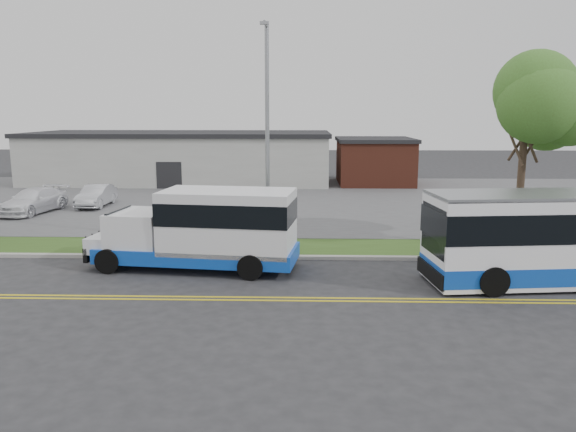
{
  "coord_description": "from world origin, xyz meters",
  "views": [
    {
      "loc": [
        4.59,
        -21.48,
        6.0
      ],
      "look_at": [
        3.9,
        2.29,
        1.6
      ],
      "focal_mm": 35.0,
      "sensor_mm": 36.0,
      "label": 1
    }
  ],
  "objects_px": {
    "shuttle_bus": "(208,227)",
    "parked_car_a": "(96,196)",
    "tree_east": "(526,107)",
    "streetlight_near": "(267,131)",
    "parked_car_b": "(33,201)"
  },
  "relations": [
    {
      "from": "shuttle_bus",
      "to": "parked_car_a",
      "type": "height_order",
      "value": "shuttle_bus"
    },
    {
      "from": "shuttle_bus",
      "to": "tree_east",
      "type": "bearing_deg",
      "value": 21.8
    },
    {
      "from": "tree_east",
      "to": "parked_car_a",
      "type": "height_order",
      "value": "tree_east"
    },
    {
      "from": "tree_east",
      "to": "shuttle_bus",
      "type": "distance_m",
      "value": 14.28
    },
    {
      "from": "shuttle_bus",
      "to": "parked_car_b",
      "type": "relative_size",
      "value": 1.67
    },
    {
      "from": "parked_car_a",
      "to": "tree_east",
      "type": "bearing_deg",
      "value": -25.52
    },
    {
      "from": "streetlight_near",
      "to": "shuttle_bus",
      "type": "relative_size",
      "value": 1.14
    },
    {
      "from": "shuttle_bus",
      "to": "parked_car_a",
      "type": "xyz_separation_m",
      "value": [
        -9.55,
        13.91,
        -0.87
      ]
    },
    {
      "from": "shuttle_bus",
      "to": "streetlight_near",
      "type": "bearing_deg",
      "value": 63.56
    },
    {
      "from": "streetlight_near",
      "to": "shuttle_bus",
      "type": "distance_m",
      "value": 5.21
    },
    {
      "from": "parked_car_a",
      "to": "parked_car_b",
      "type": "distance_m",
      "value": 3.77
    },
    {
      "from": "streetlight_near",
      "to": "parked_car_a",
      "type": "height_order",
      "value": "streetlight_near"
    },
    {
      "from": "tree_east",
      "to": "streetlight_near",
      "type": "distance_m",
      "value": 11.05
    },
    {
      "from": "shuttle_bus",
      "to": "parked_car_a",
      "type": "bearing_deg",
      "value": 131.6
    },
    {
      "from": "parked_car_b",
      "to": "tree_east",
      "type": "bearing_deg",
      "value": -7.05
    }
  ]
}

